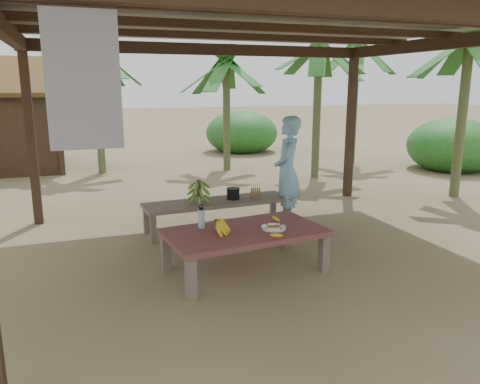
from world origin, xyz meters
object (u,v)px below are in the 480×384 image
object	(u,v)px
work_table	(245,235)
woman	(287,171)
plate	(274,228)
cooking_pot	(233,194)
water_flask	(201,218)
bench	(218,204)
ripe_banana_bunch	(216,226)

from	to	relation	value
work_table	woman	distance (m)	2.05
plate	cooking_pot	bearing A→B (deg)	86.86
cooking_pot	woman	bearing A→B (deg)	-5.83
water_flask	woman	world-z (taller)	woman
water_flask	woman	bearing A→B (deg)	37.61
plate	bench	bearing A→B (deg)	94.92
ripe_banana_bunch	work_table	bearing A→B (deg)	4.30
bench	ripe_banana_bunch	distance (m)	1.75
work_table	bench	world-z (taller)	work_table
ripe_banana_bunch	woman	distance (m)	2.28
bench	cooking_pot	bearing A→B (deg)	0.48
water_flask	cooking_pot	xyz separation A→B (m)	(0.87, 1.41, -0.09)
plate	ripe_banana_bunch	bearing A→B (deg)	174.50
plate	cooking_pot	world-z (taller)	cooking_pot
ripe_banana_bunch	plate	world-z (taller)	ripe_banana_bunch
plate	water_flask	bearing A→B (deg)	156.58
work_table	plate	distance (m)	0.35
ripe_banana_bunch	woman	size ratio (longest dim) A/B	0.18
plate	water_flask	distance (m)	0.85
work_table	water_flask	bearing A→B (deg)	145.04
work_table	cooking_pot	distance (m)	1.70
bench	ripe_banana_bunch	bearing A→B (deg)	-110.71
work_table	water_flask	xyz separation A→B (m)	(-0.45, 0.24, 0.18)
bench	woman	bearing A→B (deg)	-6.76
ripe_banana_bunch	water_flask	bearing A→B (deg)	108.97
ripe_banana_bunch	cooking_pot	size ratio (longest dim) A/B	1.57
plate	woman	xyz separation A→B (m)	(0.94, 1.65, 0.32)
ripe_banana_bunch	plate	xyz separation A→B (m)	(0.68, -0.07, -0.07)
bench	work_table	bearing A→B (deg)	-99.10
work_table	ripe_banana_bunch	size ratio (longest dim) A/B	6.38
ripe_banana_bunch	bench	bearing A→B (deg)	72.29
bench	ripe_banana_bunch	xyz separation A→B (m)	(-0.53, -1.66, 0.20)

